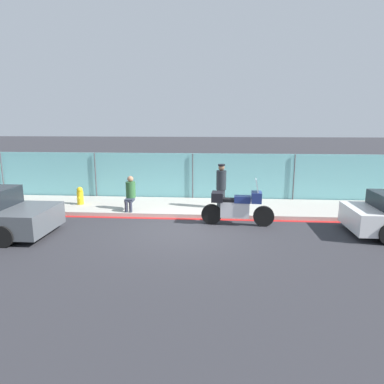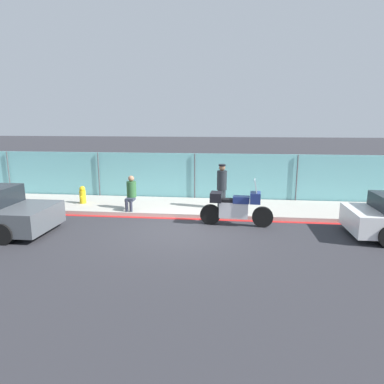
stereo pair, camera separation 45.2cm
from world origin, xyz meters
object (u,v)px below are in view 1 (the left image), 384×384
(fire_hydrant, at_px, (80,196))
(person_seated_on_curb, at_px, (130,191))
(officer_standing, at_px, (221,186))
(motorcycle, at_px, (237,206))

(fire_hydrant, bearing_deg, person_seated_on_curb, -17.54)
(officer_standing, relative_size, person_seated_on_curb, 1.32)
(person_seated_on_curb, bearing_deg, fire_hydrant, 162.46)
(officer_standing, height_order, fire_hydrant, officer_standing)
(fire_hydrant, bearing_deg, officer_standing, -1.79)
(fire_hydrant, bearing_deg, motorcycle, -17.00)
(person_seated_on_curb, distance_m, fire_hydrant, 2.29)
(officer_standing, xyz_separation_m, person_seated_on_curb, (-3.27, -0.51, -0.15))
(motorcycle, xyz_separation_m, officer_standing, (-0.49, 1.64, 0.35))
(person_seated_on_curb, xyz_separation_m, fire_hydrant, (-2.16, 0.68, -0.35))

